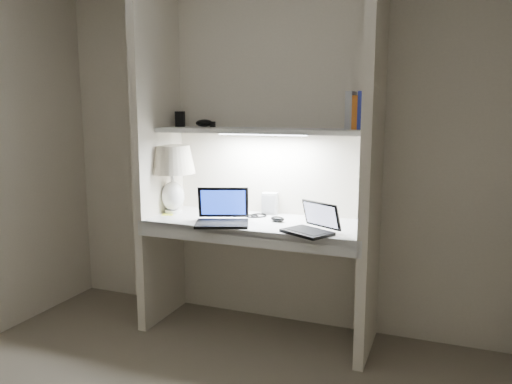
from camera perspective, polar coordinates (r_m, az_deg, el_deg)
The scene contains 17 objects.
back_wall at distance 3.44m, azimuth 1.73°, elevation 5.48°, with size 3.20×0.01×2.50m, color beige.
alcove_panel_left at distance 3.52m, azimuth -11.14°, elevation 5.39°, with size 0.06×0.55×2.50m, color beige.
alcove_panel_right at distance 3.00m, azimuth 13.22°, elevation 4.65°, with size 0.06×0.55×2.50m, color beige.
desk at distance 3.26m, azimuth 0.07°, elevation -3.63°, with size 1.40×0.55×0.04m, color white.
desk_apron at distance 3.04m, azimuth -1.71°, elevation -5.21°, with size 1.46×0.03×0.10m, color silver.
shelf at distance 3.27m, azimuth 0.68°, elevation 7.03°, with size 1.40×0.36×0.03m, color silver.
strip_light at distance 3.27m, azimuth 0.68°, elevation 6.64°, with size 0.60×0.04×0.01m, color white.
table_lamp at distance 3.51m, azimuth -9.56°, elevation 2.78°, with size 0.32×0.32×0.47m.
laptop_main at distance 3.18m, azimuth -3.85°, elevation -2.69°, with size 0.41×0.38×0.22m.
laptop_netbook at distance 2.96m, azimuth 6.43°, elevation -3.86°, with size 0.36×0.34×0.18m.
speaker at distance 3.45m, azimuth 1.61°, elevation -1.32°, with size 0.11×0.07×0.15m, color silver.
mouse at distance 3.23m, azimuth 2.47°, elevation -3.10°, with size 0.10×0.06×0.04m, color black.
cable_coil at distance 3.38m, azimuth 0.29°, elevation -2.70°, with size 0.11×0.11×0.01m, color black.
sticky_note at distance 3.49m, azimuth -10.06°, elevation -2.54°, with size 0.08×0.08×0.00m, color yellow.
book_row at distance 3.17m, azimuth 12.30°, elevation 8.99°, with size 0.22×0.15×0.23m.
shelf_box at distance 3.59m, azimuth -8.68°, elevation 8.23°, with size 0.06×0.04×0.11m, color black.
shelf_gadget at distance 3.53m, azimuth -5.93°, elevation 7.84°, with size 0.12×0.09×0.05m, color black.
Camera 1 is at (1.15, -1.74, 1.49)m, focal length 35.00 mm.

